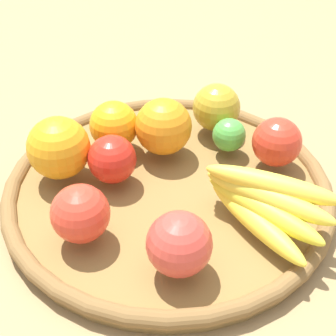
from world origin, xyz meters
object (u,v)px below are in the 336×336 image
(apple_2, at_px, (80,213))
(apple_4, at_px, (179,244))
(banana_bunch, at_px, (265,203))
(apple_1, at_px, (216,107))
(orange_1, at_px, (163,127))
(apple_3, at_px, (277,142))
(apple_0, at_px, (112,159))
(orange_0, at_px, (114,125))
(lime_0, at_px, (229,135))
(orange_2, at_px, (59,148))

(apple_2, height_order, apple_4, apple_4)
(banana_bunch, bearing_deg, apple_1, 22.66)
(orange_1, relative_size, apple_1, 1.12)
(apple_2, relative_size, apple_3, 1.01)
(apple_3, bearing_deg, apple_4, 155.53)
(apple_0, bearing_deg, orange_1, -34.41)
(apple_0, distance_m, orange_0, 0.08)
(apple_4, bearing_deg, apple_2, 78.24)
(apple_0, bearing_deg, apple_1, -38.40)
(lime_0, height_order, orange_0, orange_0)
(apple_2, bearing_deg, orange_0, 4.41)
(apple_2, distance_m, orange_2, 0.12)
(apple_2, bearing_deg, lime_0, -35.84)
(apple_2, bearing_deg, apple_1, -25.69)
(apple_0, relative_size, orange_0, 0.92)
(banana_bunch, height_order, apple_2, apple_2)
(lime_0, xyz_separation_m, apple_3, (-0.02, -0.07, 0.01))
(apple_0, xyz_separation_m, apple_1, (0.15, -0.12, 0.00))
(apple_0, distance_m, apple_4, 0.17)
(apple_0, height_order, orange_1, orange_1)
(orange_0, bearing_deg, lime_0, -81.33)
(banana_bunch, bearing_deg, apple_0, 77.20)
(apple_3, bearing_deg, orange_2, 106.22)
(lime_0, height_order, apple_3, apple_3)
(banana_bunch, distance_m, apple_1, 0.21)
(apple_1, distance_m, apple_4, 0.28)
(orange_1, bearing_deg, apple_3, -88.94)
(orange_1, bearing_deg, orange_0, 92.41)
(banana_bunch, relative_size, lime_0, 3.47)
(lime_0, bearing_deg, apple_1, 26.21)
(apple_0, xyz_separation_m, orange_2, (-0.00, 0.07, 0.01))
(apple_1, distance_m, apple_3, 0.12)
(lime_0, bearing_deg, apple_3, -105.88)
(banana_bunch, bearing_deg, orange_0, 61.48)
(apple_0, bearing_deg, banana_bunch, -102.80)
(orange_0, relative_size, apple_4, 0.98)
(orange_1, xyz_separation_m, apple_1, (0.07, -0.07, -0.00))
(apple_4, bearing_deg, apple_1, -0.98)
(orange_0, xyz_separation_m, apple_4, (-0.21, -0.13, 0.00))
(orange_0, distance_m, apple_3, 0.23)
(orange_2, relative_size, apple_1, 1.17)
(apple_0, height_order, orange_0, orange_0)
(lime_0, distance_m, apple_3, 0.07)
(apple_2, relative_size, apple_4, 0.96)
(banana_bunch, distance_m, lime_0, 0.15)
(apple_4, bearing_deg, orange_1, 16.32)
(banana_bunch, bearing_deg, lime_0, 21.35)
(orange_1, relative_size, apple_3, 1.18)
(orange_2, distance_m, apple_4, 0.23)
(apple_0, distance_m, apple_3, 0.22)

